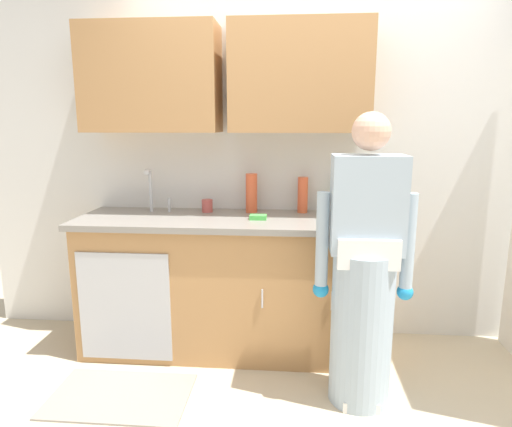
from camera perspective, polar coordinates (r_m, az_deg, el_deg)
The scene contains 14 objects.
ground_plane at distance 2.70m, azimuth 6.28°, elevation -23.94°, with size 9.00×9.00×0.00m, color beige.
kitchen_wall_with_uppers at distance 3.19m, azimuth 3.94°, elevation 9.94°, with size 4.80×0.44×2.70m.
counter_cabinet at distance 3.14m, azimuth -4.12°, elevation -9.27°, with size 1.90×0.62×0.90m.
countertop at distance 3.00m, azimuth -4.19°, elevation -0.85°, with size 1.96×0.66×0.04m, color gray.
sink at distance 3.13m, azimuth -13.31°, elevation -0.54°, with size 0.50×0.36×0.35m.
person_at_sink at distance 2.54m, azimuth 13.59°, elevation -8.86°, with size 0.55×0.34×1.62m.
floor_mat at distance 2.91m, azimuth -16.97°, elevation -21.42°, with size 0.80×0.50×0.01m, color gray.
bottle_dish_liquid at distance 3.15m, azimuth 6.00°, elevation 2.39°, with size 0.07×0.07×0.25m, color #E05933.
bottle_cleaner_spray at distance 3.14m, azimuth -0.58°, elevation 2.63°, with size 0.08×0.08×0.27m, color #E05933.
bottle_soap at distance 3.18m, azimuth 10.49°, elevation 2.10°, with size 0.06×0.06×0.23m, color #2D8C4C.
bottle_water_tall at distance 3.11m, azimuth 11.88°, elevation 1.88°, with size 0.07×0.07×0.23m, color #D8D14C.
cup_by_sink at distance 3.18m, azimuth -6.26°, elevation 0.99°, with size 0.08×0.08×0.09m, color #B24C47.
knife_on_counter at distance 2.86m, azimuth 11.86°, elevation -1.24°, with size 0.24×0.02×0.01m, color silver.
sponge at distance 2.92m, azimuth 0.27°, elevation -0.47°, with size 0.11×0.07×0.03m, color #4CBF4C.
Camera 1 is at (-0.09, -2.20, 1.56)m, focal length 31.26 mm.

